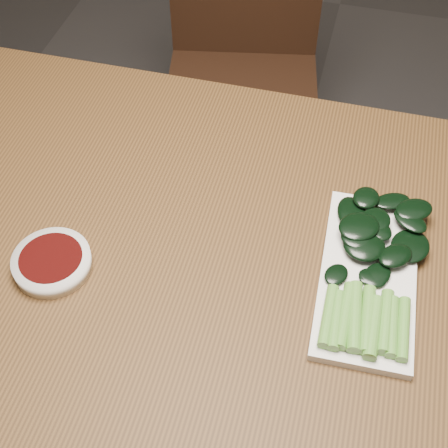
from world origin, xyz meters
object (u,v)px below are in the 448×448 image
at_px(sauce_bowl, 52,262).
at_px(gai_lan, 372,262).
at_px(table, 228,288).
at_px(serving_plate, 368,276).
at_px(chair_far, 243,62).

height_order(sauce_bowl, gai_lan, gai_lan).
bearing_deg(table, gai_lan, 8.64).
height_order(sauce_bowl, serving_plate, sauce_bowl).
xyz_separation_m(chair_far, sauce_bowl, (-0.07, -0.90, 0.28)).
relative_size(serving_plate, gai_lan, 0.99).
xyz_separation_m(chair_far, serving_plate, (0.37, -0.81, 0.27)).
relative_size(sauce_bowl, gai_lan, 0.38).
distance_m(table, gai_lan, 0.23).
bearing_deg(serving_plate, gai_lan, 85.21).
xyz_separation_m(chair_far, gai_lan, (0.37, -0.80, 0.29)).
xyz_separation_m(table, gai_lan, (0.20, 0.03, 0.10)).
xyz_separation_m(table, sauce_bowl, (-0.24, -0.08, 0.08)).
height_order(table, serving_plate, serving_plate).
bearing_deg(serving_plate, sauce_bowl, -168.03).
bearing_deg(table, serving_plate, 5.40).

